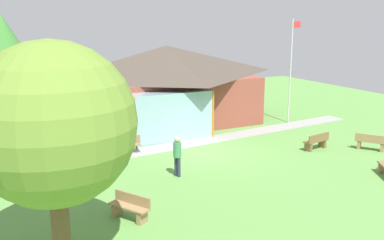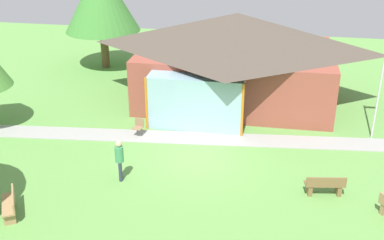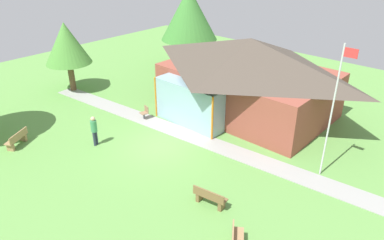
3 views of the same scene
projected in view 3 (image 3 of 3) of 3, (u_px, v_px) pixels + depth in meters
The scene contains 10 objects.
ground_plane at pixel (160, 147), 19.90m from camera, with size 44.00×44.00×0.00m, color #609947.
pavilion at pixel (247, 75), 22.94m from camera, with size 11.22×8.51×4.86m.
footpath at pixel (185, 134), 21.22m from camera, with size 22.90×1.30×0.03m, color #999993.
flagpole at pixel (333, 109), 16.02m from camera, with size 0.64×0.08×6.48m.
bench_front_left at pixel (17, 139), 19.86m from camera, with size 1.12×1.52×0.84m.
bench_mid_right at pixel (210, 197), 15.41m from camera, with size 1.55×0.67×0.84m.
patio_chair_west at pixel (145, 113), 22.80m from camera, with size 0.51×0.51×0.86m.
visitor_strolling_lawn at pixel (94, 129), 19.67m from camera, with size 0.34×0.34×1.74m.
tree_west_hedge at pixel (66, 43), 25.75m from camera, with size 3.29×3.29×5.09m.
tree_behind_pavilion_left at pixel (189, 14), 30.25m from camera, with size 4.79×4.79×6.79m.
Camera 3 is at (12.74, -11.51, 10.32)m, focal length 33.74 mm.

